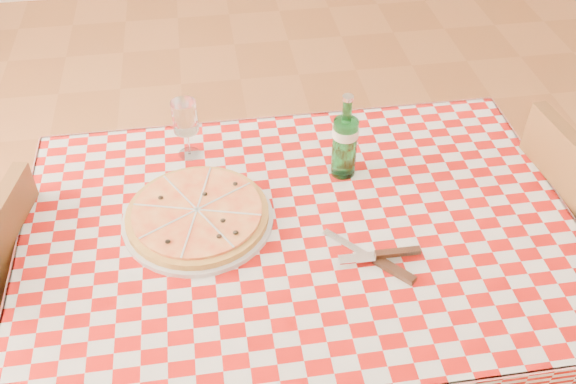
% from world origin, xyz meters
% --- Properties ---
extents(dining_table, '(1.20, 0.80, 0.75)m').
position_xyz_m(dining_table, '(0.00, 0.00, 0.66)').
color(dining_table, brown).
rests_on(dining_table, ground).
extents(tablecloth, '(1.30, 0.90, 0.01)m').
position_xyz_m(tablecloth, '(0.00, 0.00, 0.75)').
color(tablecloth, '#A50E0A').
rests_on(tablecloth, dining_table).
extents(chair_near, '(0.45, 0.45, 0.90)m').
position_xyz_m(chair_near, '(0.78, 0.02, 0.52)').
color(chair_near, brown).
rests_on(chair_near, ground).
extents(pizza_plate, '(0.44, 0.44, 0.05)m').
position_xyz_m(pizza_plate, '(-0.24, 0.06, 0.78)').
color(pizza_plate, '#BA853E').
rests_on(pizza_plate, tablecloth).
extents(water_bottle, '(0.08, 0.08, 0.23)m').
position_xyz_m(water_bottle, '(0.14, 0.18, 0.87)').
color(water_bottle, '#196629').
rests_on(water_bottle, tablecloth).
extents(wine_glass, '(0.08, 0.08, 0.17)m').
position_xyz_m(wine_glass, '(-0.25, 0.31, 0.84)').
color(wine_glass, white).
rests_on(wine_glass, tablecloth).
extents(cutlery, '(0.32, 0.29, 0.03)m').
position_xyz_m(cutlery, '(0.15, -0.13, 0.77)').
color(cutlery, silver).
rests_on(cutlery, tablecloth).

